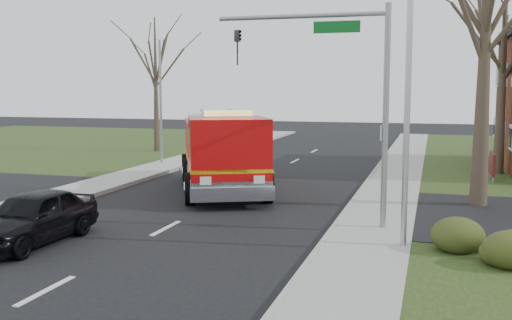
# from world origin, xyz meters

# --- Properties ---
(ground) EXTENTS (120.00, 120.00, 0.00)m
(ground) POSITION_xyz_m (0.00, 0.00, 0.00)
(ground) COLOR black
(ground) RESTS_ON ground
(sidewalk_right) EXTENTS (2.40, 80.00, 0.15)m
(sidewalk_right) POSITION_xyz_m (6.20, 0.00, 0.07)
(sidewalk_right) COLOR gray
(sidewalk_right) RESTS_ON ground
(health_center_sign) EXTENTS (0.12, 2.00, 1.40)m
(health_center_sign) POSITION_xyz_m (10.50, 12.50, 0.88)
(health_center_sign) COLOR #551417
(health_center_sign) RESTS_ON ground
(hedge_corner) EXTENTS (2.80, 2.00, 0.90)m
(hedge_corner) POSITION_xyz_m (9.00, -1.00, 0.58)
(hedge_corner) COLOR #313814
(hedge_corner) RESTS_ON lawn_right
(bare_tree_far) EXTENTS (5.25, 5.25, 10.50)m
(bare_tree_far) POSITION_xyz_m (11.00, 15.00, 6.49)
(bare_tree_far) COLOR #3D2C24
(bare_tree_far) RESTS_ON ground
(bare_tree_left) EXTENTS (4.50, 4.50, 9.00)m
(bare_tree_left) POSITION_xyz_m (-10.00, 20.00, 5.56)
(bare_tree_left) COLOR #3D2C24
(bare_tree_left) RESTS_ON ground
(traffic_signal_mast) EXTENTS (5.29, 0.18, 6.80)m
(traffic_signal_mast) POSITION_xyz_m (5.21, 1.50, 4.71)
(traffic_signal_mast) COLOR gray
(traffic_signal_mast) RESTS_ON ground
(streetlight_pole) EXTENTS (1.48, 0.16, 8.40)m
(streetlight_pole) POSITION_xyz_m (7.14, -0.50, 4.55)
(streetlight_pole) COLOR #B7BABF
(streetlight_pole) RESTS_ON ground
(utility_pole_far) EXTENTS (0.14, 0.14, 7.00)m
(utility_pole_far) POSITION_xyz_m (-6.80, 14.00, 3.50)
(utility_pole_far) COLOR gray
(utility_pole_far) RESTS_ON ground
(fire_engine) EXTENTS (6.29, 9.14, 3.50)m
(fire_engine) POSITION_xyz_m (-0.62, 6.96, 1.59)
(fire_engine) COLOR #B6080A
(fire_engine) RESTS_ON ground
(parked_car_maroon) EXTENTS (1.91, 4.49, 1.51)m
(parked_car_maroon) POSITION_xyz_m (-2.80, -2.69, 0.76)
(parked_car_maroon) COLOR black
(parked_car_maroon) RESTS_ON ground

